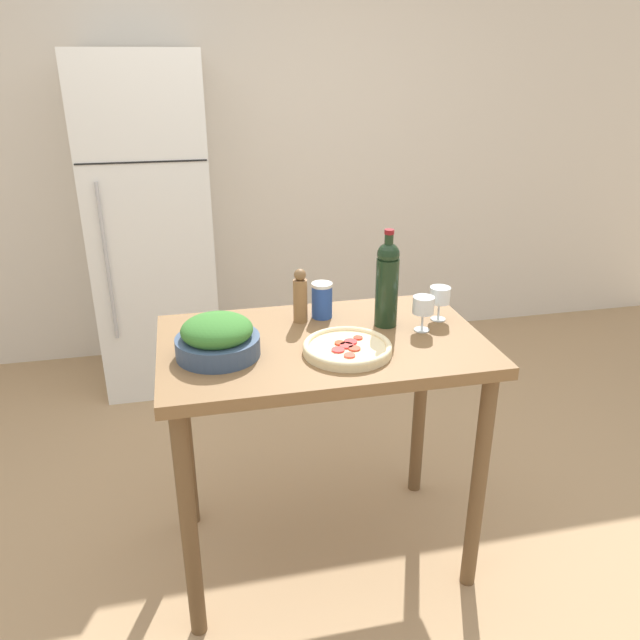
{
  "coord_description": "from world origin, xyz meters",
  "views": [
    {
      "loc": [
        -0.44,
        -1.93,
        1.86
      ],
      "look_at": [
        0.0,
        0.03,
        1.0
      ],
      "focal_mm": 35.0,
      "sensor_mm": 36.0,
      "label": 1
    }
  ],
  "objects_px": {
    "salad_bowl": "(217,338)",
    "refrigerator": "(152,227)",
    "homemade_pizza": "(347,348)",
    "pepper_mill": "(300,297)",
    "salt_canister": "(322,300)",
    "wine_bottle": "(387,282)",
    "wine_glass_near": "(423,307)",
    "wine_glass_far": "(440,297)"
  },
  "relations": [
    {
      "from": "wine_glass_far",
      "to": "salad_bowl",
      "type": "relative_size",
      "value": 0.46
    },
    {
      "from": "homemade_pizza",
      "to": "wine_glass_far",
      "type": "bearing_deg",
      "value": 26.3
    },
    {
      "from": "salad_bowl",
      "to": "salt_canister",
      "type": "height_order",
      "value": "salad_bowl"
    },
    {
      "from": "wine_glass_far",
      "to": "refrigerator",
      "type": "bearing_deg",
      "value": 123.58
    },
    {
      "from": "salad_bowl",
      "to": "pepper_mill",
      "type": "bearing_deg",
      "value": 34.88
    },
    {
      "from": "wine_glass_near",
      "to": "pepper_mill",
      "type": "bearing_deg",
      "value": 156.99
    },
    {
      "from": "wine_bottle",
      "to": "salt_canister",
      "type": "bearing_deg",
      "value": 149.71
    },
    {
      "from": "wine_bottle",
      "to": "wine_glass_far",
      "type": "distance_m",
      "value": 0.22
    },
    {
      "from": "wine_bottle",
      "to": "wine_glass_near",
      "type": "distance_m",
      "value": 0.16
    },
    {
      "from": "wine_glass_near",
      "to": "salad_bowl",
      "type": "distance_m",
      "value": 0.74
    },
    {
      "from": "wine_glass_near",
      "to": "homemade_pizza",
      "type": "relative_size",
      "value": 0.43
    },
    {
      "from": "salt_canister",
      "to": "wine_glass_near",
      "type": "bearing_deg",
      "value": -31.45
    },
    {
      "from": "salad_bowl",
      "to": "salt_canister",
      "type": "bearing_deg",
      "value": 31.21
    },
    {
      "from": "refrigerator",
      "to": "wine_bottle",
      "type": "xyz_separation_m",
      "value": [
        0.88,
        -1.64,
        0.16
      ]
    },
    {
      "from": "refrigerator",
      "to": "wine_glass_near",
      "type": "distance_m",
      "value": 1.98
    },
    {
      "from": "homemade_pizza",
      "to": "pepper_mill",
      "type": "bearing_deg",
      "value": 108.95
    },
    {
      "from": "wine_bottle",
      "to": "homemade_pizza",
      "type": "distance_m",
      "value": 0.32
    },
    {
      "from": "homemade_pizza",
      "to": "salt_canister",
      "type": "relative_size",
      "value": 2.19
    },
    {
      "from": "homemade_pizza",
      "to": "salt_canister",
      "type": "distance_m",
      "value": 0.33
    },
    {
      "from": "pepper_mill",
      "to": "salad_bowl",
      "type": "distance_m",
      "value": 0.39
    },
    {
      "from": "wine_glass_near",
      "to": "homemade_pizza",
      "type": "bearing_deg",
      "value": -158.57
    },
    {
      "from": "salad_bowl",
      "to": "refrigerator",
      "type": "bearing_deg",
      "value": 98.25
    },
    {
      "from": "refrigerator",
      "to": "wine_bottle",
      "type": "height_order",
      "value": "refrigerator"
    },
    {
      "from": "wine_glass_far",
      "to": "pepper_mill",
      "type": "xyz_separation_m",
      "value": [
        -0.51,
        0.1,
        0.01
      ]
    },
    {
      "from": "salad_bowl",
      "to": "salt_canister",
      "type": "distance_m",
      "value": 0.48
    },
    {
      "from": "refrigerator",
      "to": "pepper_mill",
      "type": "height_order",
      "value": "refrigerator"
    },
    {
      "from": "wine_bottle",
      "to": "pepper_mill",
      "type": "bearing_deg",
      "value": 161.5
    },
    {
      "from": "wine_bottle",
      "to": "homemade_pizza",
      "type": "bearing_deg",
      "value": -135.07
    },
    {
      "from": "refrigerator",
      "to": "salt_canister",
      "type": "distance_m",
      "value": 1.66
    },
    {
      "from": "wine_bottle",
      "to": "salad_bowl",
      "type": "height_order",
      "value": "wine_bottle"
    },
    {
      "from": "wine_bottle",
      "to": "pepper_mill",
      "type": "height_order",
      "value": "wine_bottle"
    },
    {
      "from": "salad_bowl",
      "to": "homemade_pizza",
      "type": "height_order",
      "value": "salad_bowl"
    },
    {
      "from": "wine_bottle",
      "to": "wine_glass_far",
      "type": "height_order",
      "value": "wine_bottle"
    },
    {
      "from": "wine_glass_near",
      "to": "pepper_mill",
      "type": "distance_m",
      "value": 0.45
    },
    {
      "from": "pepper_mill",
      "to": "salad_bowl",
      "type": "relative_size",
      "value": 0.74
    },
    {
      "from": "pepper_mill",
      "to": "salt_canister",
      "type": "height_order",
      "value": "pepper_mill"
    },
    {
      "from": "wine_glass_far",
      "to": "homemade_pizza",
      "type": "height_order",
      "value": "wine_glass_far"
    },
    {
      "from": "wine_bottle",
      "to": "salad_bowl",
      "type": "distance_m",
      "value": 0.64
    },
    {
      "from": "wine_bottle",
      "to": "salt_canister",
      "type": "xyz_separation_m",
      "value": [
        -0.21,
        0.12,
        -0.1
      ]
    },
    {
      "from": "refrigerator",
      "to": "homemade_pizza",
      "type": "distance_m",
      "value": 1.96
    },
    {
      "from": "refrigerator",
      "to": "wine_glass_near",
      "type": "height_order",
      "value": "refrigerator"
    },
    {
      "from": "wine_glass_near",
      "to": "refrigerator",
      "type": "bearing_deg",
      "value": 119.97
    }
  ]
}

